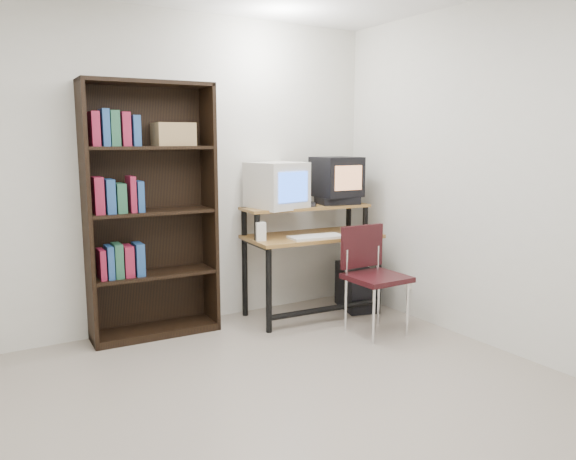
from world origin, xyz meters
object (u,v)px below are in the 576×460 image
computer_desk (311,240)px  school_chair (371,267)px  pc_tower (353,287)px  bookshelf (149,209)px  crt_tv (337,177)px  crt_monitor (277,185)px

computer_desk → school_chair: (0.17, -0.63, -0.15)m
computer_desk → pc_tower: 0.65m
computer_desk → bookshelf: bearing=174.3°
crt_tv → bookshelf: size_ratio=0.20×
crt_monitor → bookshelf: bookshelf is taller
crt_monitor → school_chair: (0.44, -0.77, -0.63)m
computer_desk → crt_monitor: 0.57m
bookshelf → crt_tv: bearing=-2.5°
computer_desk → bookshelf: bookshelf is taller
crt_monitor → crt_tv: bearing=-14.9°
computer_desk → bookshelf: 1.44m
computer_desk → school_chair: computer_desk is taller
crt_tv → bookshelf: 1.74m
pc_tower → bookshelf: 2.01m
crt_monitor → crt_tv: size_ratio=1.26×
computer_desk → crt_monitor: (-0.27, 0.14, 0.49)m
crt_monitor → school_chair: crt_monitor is taller
crt_tv → computer_desk: bearing=-162.8°
school_chair → computer_desk: bearing=104.7°
computer_desk → pc_tower: (0.44, -0.06, -0.48)m
pc_tower → computer_desk: bearing=-171.9°
crt_monitor → bookshelf: size_ratio=0.25×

